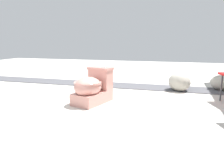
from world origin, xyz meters
TOP-DOWN VIEW (x-y plane):
  - ground_plane at (0.00, 0.00)m, footprint 14.00×14.00m
  - gravel_strip at (-1.39, 0.50)m, footprint 0.56×8.00m
  - toilet at (-0.05, 0.01)m, footprint 0.71×0.53m
  - boulder_near at (-1.25, 1.24)m, footprint 0.56×0.55m
  - boulder_far at (-1.51, 2.01)m, footprint 0.44×0.51m

SIDE VIEW (x-z plane):
  - ground_plane at x=0.00m, z-range 0.00..0.00m
  - gravel_strip at x=-1.39m, z-range 0.00..0.01m
  - boulder_far at x=-1.51m, z-range 0.00..0.29m
  - boulder_near at x=-1.25m, z-range 0.00..0.33m
  - toilet at x=-0.05m, z-range -0.04..0.48m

